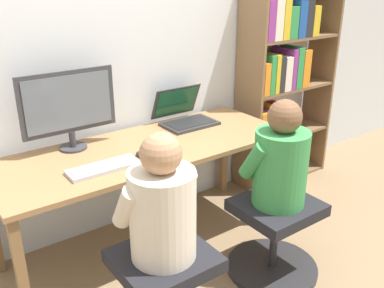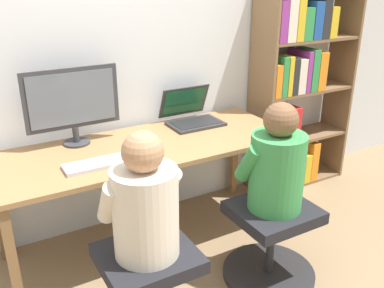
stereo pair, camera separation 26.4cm
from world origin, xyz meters
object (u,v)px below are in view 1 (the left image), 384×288
at_px(laptop, 185,116).
at_px(person_at_laptop, 280,161).
at_px(office_chair_right, 274,236).
at_px(bookshelf, 280,89).
at_px(person_at_monitor, 162,206).
at_px(keyboard, 104,167).
at_px(desktop_monitor, 69,107).

distance_m(laptop, person_at_laptop, 0.89).
relative_size(office_chair_right, bookshelf, 0.34).
xyz_separation_m(person_at_monitor, person_at_laptop, (0.81, 0.03, 0.00)).
relative_size(office_chair_right, person_at_laptop, 0.90).
xyz_separation_m(office_chair_right, person_at_laptop, (0.00, 0.00, 0.50)).
bearing_deg(keyboard, bookshelf, 11.38).
bearing_deg(keyboard, person_at_laptop, -31.79).
bearing_deg(person_at_laptop, person_at_monitor, -177.98).
bearing_deg(laptop, desktop_monitor, 178.95).
bearing_deg(person_at_monitor, laptop, 49.85).
relative_size(keyboard, person_at_laptop, 0.64).
bearing_deg(person_at_laptop, laptop, 92.17).
bearing_deg(person_at_laptop, keyboard, 148.21).
xyz_separation_m(desktop_monitor, keyboard, (0.02, -0.38, -0.26)).
distance_m(office_chair_right, person_at_monitor, 0.95).
height_order(keyboard, person_at_monitor, person_at_monitor).
bearing_deg(person_at_monitor, desktop_monitor, 93.32).
bearing_deg(person_at_laptop, bookshelf, 43.46).
distance_m(desktop_monitor, office_chair_right, 1.46).
height_order(laptop, person_at_monitor, person_at_monitor).
relative_size(laptop, person_at_laptop, 0.60).
xyz_separation_m(laptop, keyboard, (-0.81, -0.37, -0.04)).
xyz_separation_m(laptop, person_at_laptop, (0.03, -0.89, -0.03)).
bearing_deg(person_at_monitor, office_chair_right, 1.71).
bearing_deg(office_chair_right, person_at_laptop, 90.00).
relative_size(laptop, person_at_monitor, 0.60).
height_order(laptop, person_at_laptop, person_at_laptop).
bearing_deg(bookshelf, desktop_monitor, 179.08).
bearing_deg(desktop_monitor, keyboard, -86.76).
distance_m(desktop_monitor, person_at_monitor, 0.97).
xyz_separation_m(keyboard, office_chair_right, (0.84, -0.53, -0.49)).
relative_size(keyboard, office_chair_right, 0.72).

